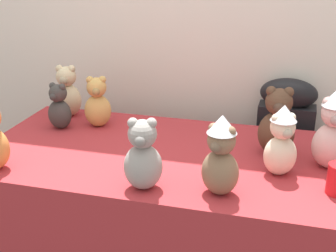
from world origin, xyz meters
The scene contains 11 objects.
wall_back centered at (0.00, 0.91, 1.30)m, with size 7.00×0.08×2.60m, color silver.
display_table centered at (0.00, 0.25, 0.37)m, with size 1.60×0.82×0.75m, color maroon.
instrument_case centered at (0.47, 0.79, 0.48)m, with size 0.28×0.13×0.96m.
teddy_bear_blush centered at (0.65, 0.28, 0.90)m, with size 0.15×0.13×0.32m.
teddy_bear_mocha centered at (0.26, -0.03, 0.89)m, with size 0.16×0.14×0.29m.
teddy_bear_cream centered at (0.46, 0.17, 0.88)m, with size 0.16×0.15×0.28m.
teddy_bear_sand centered at (-0.61, 0.55, 0.87)m, with size 0.15×0.14×0.27m.
teddy_bear_honey centered at (-0.40, 0.46, 0.86)m, with size 0.16×0.14×0.25m.
teddy_bear_charcoal centered at (-0.57, 0.39, 0.85)m, with size 0.13×0.11×0.22m.
teddy_bear_ash centered at (-0.01, -0.07, 0.87)m, with size 0.16×0.15×0.27m.
teddy_bear_cocoa centered at (0.43, 0.35, 0.88)m, with size 0.16×0.14×0.29m.
Camera 1 is at (0.44, -1.41, 1.54)m, focal length 47.88 mm.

